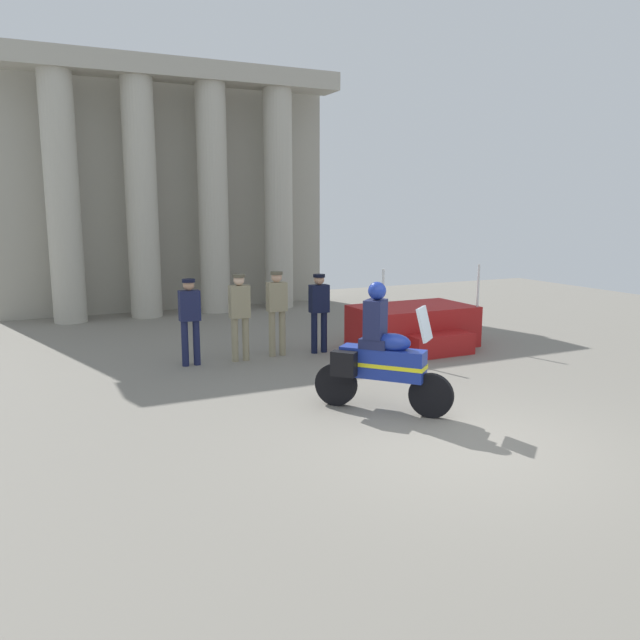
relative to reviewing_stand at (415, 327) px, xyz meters
The scene contains 8 objects.
ground_plane 5.69m from the reviewing_stand, 118.99° to the right, with size 28.53×28.53×0.00m, color gray.
colonnade_backdrop 8.29m from the reviewing_stand, 117.28° to the left, with size 9.33×1.68×6.88m.
reviewing_stand is the anchor object (origin of this frame).
officer_in_row_0 4.79m from the reviewing_stand, behind, with size 0.39×0.24×1.64m.
officer_in_row_1 3.85m from the reviewing_stand, behind, with size 0.39×0.24×1.69m.
officer_in_row_2 3.07m from the reviewing_stand, behind, with size 0.39×0.24×1.70m.
officer_in_row_3 2.20m from the reviewing_stand, behind, with size 0.39×0.24×1.61m.
motorcycle_with_rider 4.55m from the reviewing_stand, 130.67° to the right, with size 1.46×1.66×1.90m.
Camera 1 is at (-4.83, -6.21, 2.95)m, focal length 35.72 mm.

